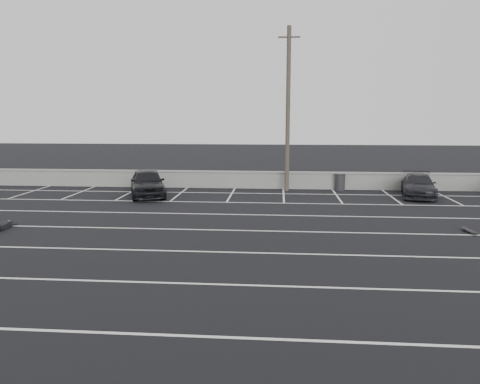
# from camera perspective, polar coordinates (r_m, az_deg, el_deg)

# --- Properties ---
(ground) EXTENTS (120.00, 120.00, 0.00)m
(ground) POSITION_cam_1_polar(r_m,az_deg,el_deg) (15.51, 2.04, -7.43)
(ground) COLOR black
(ground) RESTS_ON ground
(seawall) EXTENTS (50.00, 0.45, 1.06)m
(seawall) POSITION_cam_1_polar(r_m,az_deg,el_deg) (29.11, 3.34, 1.52)
(seawall) COLOR gray
(seawall) RESTS_ON ground
(stall_lines) EXTENTS (36.00, 20.05, 0.01)m
(stall_lines) POSITION_cam_1_polar(r_m,az_deg,el_deg) (19.77, 2.40, -3.76)
(stall_lines) COLOR silver
(stall_lines) RESTS_ON ground
(car_left) EXTENTS (3.17, 4.86, 1.54)m
(car_left) POSITION_cam_1_polar(r_m,az_deg,el_deg) (26.74, -11.22, 1.15)
(car_left) COLOR black
(car_left) RESTS_ON ground
(car_right) EXTENTS (2.63, 4.59, 1.25)m
(car_right) POSITION_cam_1_polar(r_m,az_deg,el_deg) (27.96, 20.91, 0.76)
(car_right) COLOR black
(car_right) RESTS_ON ground
(utility_pole) EXTENTS (1.28, 0.26, 9.57)m
(utility_pole) POSITION_cam_1_polar(r_m,az_deg,el_deg) (28.05, 5.87, 10.00)
(utility_pole) COLOR #4C4238
(utility_pole) RESTS_ON ground
(trash_bin) EXTENTS (0.81, 0.81, 1.00)m
(trash_bin) POSITION_cam_1_polar(r_m,az_deg,el_deg) (28.96, 12.10, 1.21)
(trash_bin) COLOR #28272A
(trash_bin) RESTS_ON ground
(person) EXTENTS (1.32, 2.29, 0.42)m
(person) POSITION_cam_1_polar(r_m,az_deg,el_deg) (21.06, -26.84, -3.38)
(person) COLOR black
(person) RESTS_ON ground
(skateboard) EXTENTS (0.32, 0.85, 0.10)m
(skateboard) POSITION_cam_1_polar(r_m,az_deg,el_deg) (20.11, 26.21, -4.28)
(skateboard) COLOR black
(skateboard) RESTS_ON ground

